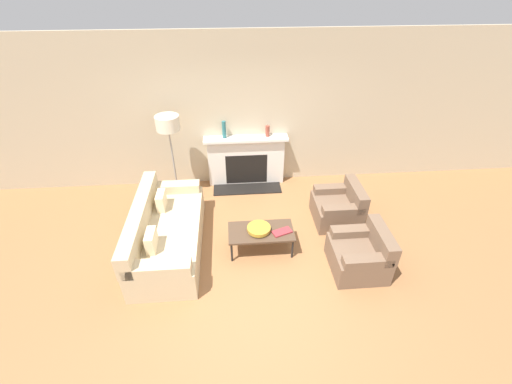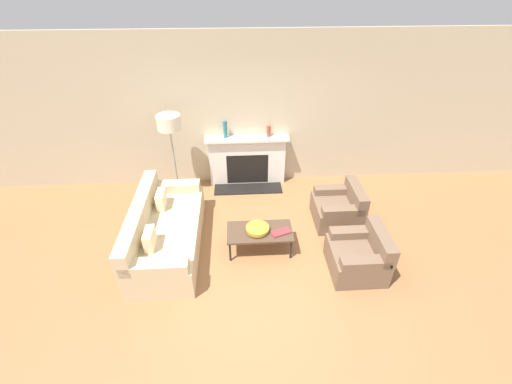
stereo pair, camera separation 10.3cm
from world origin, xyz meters
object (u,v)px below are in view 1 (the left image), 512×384
(floor_lamp, at_px, (169,131))
(mantel_vase_center_left, at_px, (267,131))
(armchair_far, at_px, (339,207))
(fireplace, at_px, (246,161))
(armchair_near, at_px, (361,254))
(book, at_px, (282,232))
(bowl, at_px, (259,229))
(coffee_table, at_px, (261,232))
(mantel_vase_left, at_px, (224,130))
(couch, at_px, (166,233))

(floor_lamp, relative_size, mantel_vase_center_left, 7.61)
(mantel_vase_center_left, bearing_deg, armchair_far, -51.02)
(fireplace, bearing_deg, armchair_near, -58.57)
(armchair_near, bearing_deg, book, -111.84)
(bowl, bearing_deg, coffee_table, 1.62)
(armchair_far, distance_m, coffee_table, 1.56)
(armchair_near, xyz_separation_m, mantel_vase_left, (-1.94, 2.52, 0.91))
(floor_lamp, bearing_deg, mantel_vase_left, 21.43)
(couch, distance_m, floor_lamp, 1.83)
(armchair_far, bearing_deg, armchair_near, -0.00)
(fireplace, relative_size, mantel_vase_center_left, 7.56)
(fireplace, height_order, mantel_vase_center_left, mantel_vase_center_left)
(coffee_table, relative_size, mantel_vase_center_left, 4.69)
(fireplace, xyz_separation_m, book, (0.43, -2.07, -0.10))
(couch, distance_m, coffee_table, 1.49)
(bowl, bearing_deg, book, -10.00)
(mantel_vase_left, xyz_separation_m, mantel_vase_center_left, (0.82, 0.00, -0.06))
(armchair_near, height_order, armchair_far, same)
(couch, height_order, book, couch)
(book, bearing_deg, mantel_vase_left, 91.18)
(floor_lamp, distance_m, mantel_vase_left, 1.04)
(coffee_table, height_order, mantel_vase_left, mantel_vase_left)
(armchair_near, bearing_deg, armchair_far, 180.00)
(fireplace, relative_size, floor_lamp, 0.99)
(couch, xyz_separation_m, bowl, (1.44, -0.15, 0.12))
(couch, distance_m, book, 1.81)
(mantel_vase_center_left, bearing_deg, armchair_near, -66.17)
(armchair_near, distance_m, mantel_vase_left, 3.31)
(fireplace, distance_m, armchair_far, 2.06)
(coffee_table, distance_m, book, 0.33)
(bowl, bearing_deg, mantel_vase_center_left, 80.46)
(fireplace, relative_size, book, 4.96)
(couch, bearing_deg, mantel_vase_center_left, -43.60)
(bowl, bearing_deg, armchair_near, -19.12)
(bowl, height_order, floor_lamp, floor_lamp)
(armchair_near, height_order, book, armchair_near)
(book, distance_m, mantel_vase_center_left, 2.20)
(fireplace, xyz_separation_m, mantel_vase_left, (-0.40, 0.02, 0.69))
(couch, bearing_deg, armchair_near, -102.67)
(mantel_vase_center_left, bearing_deg, floor_lamp, -168.10)
(floor_lamp, bearing_deg, book, -43.69)
(fireplace, xyz_separation_m, mantel_vase_center_left, (0.42, 0.02, 0.63))
(mantel_vase_left, bearing_deg, fireplace, -2.19)
(armchair_near, bearing_deg, floor_lamp, -126.63)
(mantel_vase_center_left, bearing_deg, mantel_vase_left, 180.00)
(fireplace, bearing_deg, armchair_far, -41.63)
(bowl, bearing_deg, couch, 174.17)
(fireplace, xyz_separation_m, floor_lamp, (-1.36, -0.36, 0.87))
(book, bearing_deg, floor_lamp, 115.67)
(bowl, xyz_separation_m, mantel_vase_center_left, (0.34, 2.02, 0.69))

